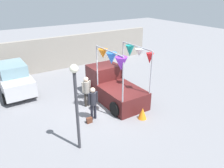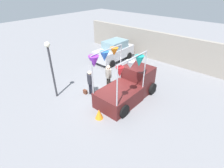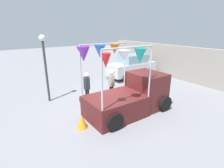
{
  "view_description": "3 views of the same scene",
  "coord_description": "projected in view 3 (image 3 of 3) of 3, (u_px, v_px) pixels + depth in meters",
  "views": [
    {
      "loc": [
        -5.29,
        -9.1,
        6.03
      ],
      "look_at": [
        0.45,
        -0.27,
        1.43
      ],
      "focal_mm": 35.0,
      "sensor_mm": 36.0,
      "label": 1
    },
    {
      "loc": [
        6.49,
        -7.06,
        6.5
      ],
      "look_at": [
        0.67,
        -0.42,
        1.29
      ],
      "focal_mm": 28.0,
      "sensor_mm": 36.0,
      "label": 2
    },
    {
      "loc": [
        7.03,
        -4.62,
        3.98
      ],
      "look_at": [
        0.71,
        -0.22,
        1.46
      ],
      "focal_mm": 28.0,
      "sensor_mm": 36.0,
      "label": 3
    }
  ],
  "objects": [
    {
      "name": "brick_boundary_wall",
      "position": [
        192.0,
        65.0,
        12.91
      ],
      "size": [
        18.0,
        0.36,
        2.6
      ],
      "primitive_type": "cube",
      "color": "gray",
      "rests_on": "ground"
    },
    {
      "name": "street_lamp",
      "position": [
        45.0,
        59.0,
        9.16
      ],
      "size": [
        0.32,
        0.32,
        3.62
      ],
      "color": "#333338",
      "rests_on": "ground"
    },
    {
      "name": "vendor_truck",
      "position": [
        132.0,
        94.0,
        8.46
      ],
      "size": [
        2.48,
        4.16,
        3.29
      ],
      "color": "#4C1919",
      "rests_on": "ground"
    },
    {
      "name": "parked_car",
      "position": [
        132.0,
        66.0,
        14.28
      ],
      "size": [
        1.88,
        4.0,
        1.88
      ],
      "color": "#B7B7BC",
      "rests_on": "ground"
    },
    {
      "name": "person_customer",
      "position": [
        87.0,
        85.0,
        9.25
      ],
      "size": [
        0.53,
        0.34,
        1.72
      ],
      "color": "black",
      "rests_on": "ground"
    },
    {
      "name": "person_vendor",
      "position": [
        111.0,
        82.0,
        9.73
      ],
      "size": [
        0.53,
        0.34,
        1.74
      ],
      "color": "#2D2823",
      "rests_on": "ground"
    },
    {
      "name": "folded_kite_bundle_tangerine",
      "position": [
        82.0,
        121.0,
        7.16
      ],
      "size": [
        0.6,
        0.6,
        0.6
      ],
      "primitive_type": "cone",
      "rotation": [
        0.0,
        0.0,
        2.62
      ],
      "color": "orange",
      "rests_on": "ground"
    },
    {
      "name": "ground_plane",
      "position": [
        108.0,
        106.0,
        9.23
      ],
      "size": [
        60.0,
        60.0,
        0.0
      ],
      "primitive_type": "plane",
      "color": "slate"
    },
    {
      "name": "handbag",
      "position": [
        81.0,
        100.0,
        9.7
      ],
      "size": [
        0.28,
        0.16,
        0.28
      ],
      "primitive_type": "cube",
      "color": "#592D1E",
      "rests_on": "ground"
    }
  ]
}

